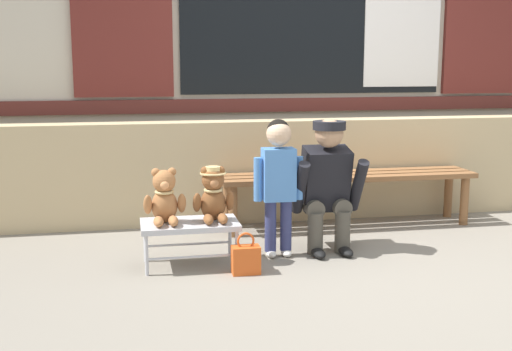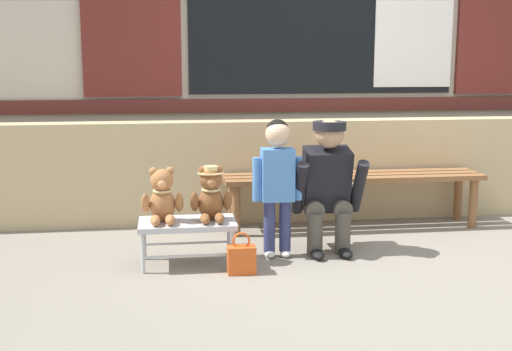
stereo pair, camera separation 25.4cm
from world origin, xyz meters
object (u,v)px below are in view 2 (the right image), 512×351
at_px(wooden_bench_long, 353,183).
at_px(teddy_bear_plain, 162,197).
at_px(handbag_on_ground, 241,259).
at_px(small_display_bench, 187,226).
at_px(teddy_bear_with_hat, 211,195).
at_px(child_standing, 277,173).
at_px(adult_crouching, 328,185).

bearing_deg(wooden_bench_long, teddy_bear_plain, -152.18).
height_order(wooden_bench_long, handbag_on_ground, wooden_bench_long).
bearing_deg(small_display_bench, teddy_bear_with_hat, 0.77).
distance_m(small_display_bench, child_standing, 0.71).
xyz_separation_m(child_standing, adult_crouching, (0.38, 0.08, -0.11)).
distance_m(teddy_bear_plain, adult_crouching, 1.17).
relative_size(adult_crouching, handbag_on_ground, 3.49).
relative_size(teddy_bear_with_hat, child_standing, 0.38).
bearing_deg(teddy_bear_plain, teddy_bear_with_hat, 0.13).
bearing_deg(wooden_bench_long, adult_crouching, -120.25).
bearing_deg(handbag_on_ground, child_standing, 48.84).
xyz_separation_m(small_display_bench, handbag_on_ground, (0.33, -0.23, -0.17)).
bearing_deg(adult_crouching, wooden_bench_long, 59.75).
relative_size(wooden_bench_long, teddy_bear_plain, 5.78).
height_order(child_standing, handbag_on_ground, child_standing).
bearing_deg(handbag_on_ground, wooden_bench_long, 45.17).
distance_m(wooden_bench_long, teddy_bear_plain, 1.73).
distance_m(small_display_bench, teddy_bear_with_hat, 0.26).
bearing_deg(small_display_bench, adult_crouching, 10.19).
height_order(wooden_bench_long, small_display_bench, wooden_bench_long).
xyz_separation_m(wooden_bench_long, child_standing, (-0.74, -0.71, 0.22)).
xyz_separation_m(small_display_bench, child_standing, (0.62, 0.10, 0.33)).
height_order(teddy_bear_with_hat, adult_crouching, adult_crouching).
distance_m(wooden_bench_long, teddy_bear_with_hat, 1.45).
bearing_deg(child_standing, small_display_bench, -170.98).
bearing_deg(teddy_bear_plain, child_standing, 7.10).
bearing_deg(teddy_bear_with_hat, teddy_bear_plain, -179.87).
bearing_deg(wooden_bench_long, handbag_on_ground, -134.83).
bearing_deg(teddy_bear_with_hat, small_display_bench, -179.23).
height_order(wooden_bench_long, child_standing, child_standing).
height_order(teddy_bear_plain, child_standing, child_standing).
relative_size(teddy_bear_plain, handbag_on_ground, 1.34).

